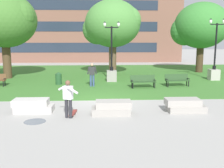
{
  "coord_description": "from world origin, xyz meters",
  "views": [
    {
      "loc": [
        -0.03,
        -14.69,
        3.52
      ],
      "look_at": [
        0.6,
        -1.4,
        1.2
      ],
      "focal_mm": 42.0,
      "sensor_mm": 36.0,
      "label": 1
    }
  ],
  "objects_px": {
    "concrete_block_right": "(185,105)",
    "person_bystander_near_lawn": "(92,73)",
    "person_skateboarder": "(68,97)",
    "park_bench_near_right": "(143,81)",
    "trash_bin": "(59,78)",
    "lamp_post_right": "(214,68)",
    "concrete_block_left": "(112,108)",
    "park_bench_near_left": "(177,79)",
    "lamp_post_center": "(112,69)",
    "concrete_block_center": "(33,106)",
    "skateboard": "(73,113)"
  },
  "relations": [
    {
      "from": "concrete_block_left",
      "to": "person_skateboarder",
      "type": "relative_size",
      "value": 1.08
    },
    {
      "from": "park_bench_near_right",
      "to": "concrete_block_left",
      "type": "bearing_deg",
      "value": -111.32
    },
    {
      "from": "person_skateboarder",
      "to": "trash_bin",
      "type": "xyz_separation_m",
      "value": [
        -1.77,
        8.67,
        -0.47
      ]
    },
    {
      "from": "concrete_block_right",
      "to": "park_bench_near_right",
      "type": "relative_size",
      "value": 1.04
    },
    {
      "from": "park_bench_near_right",
      "to": "lamp_post_right",
      "type": "height_order",
      "value": "lamp_post_right"
    },
    {
      "from": "concrete_block_center",
      "to": "lamp_post_right",
      "type": "relative_size",
      "value": 0.36
    },
    {
      "from": "trash_bin",
      "to": "lamp_post_right",
      "type": "bearing_deg",
      "value": 7.23
    },
    {
      "from": "lamp_post_right",
      "to": "concrete_block_center",
      "type": "bearing_deg",
      "value": -144.46
    },
    {
      "from": "concrete_block_right",
      "to": "person_bystander_near_lawn",
      "type": "bearing_deg",
      "value": 124.03
    },
    {
      "from": "person_skateboarder",
      "to": "lamp_post_right",
      "type": "height_order",
      "value": "lamp_post_right"
    },
    {
      "from": "skateboard",
      "to": "park_bench_near_left",
      "type": "xyz_separation_m",
      "value": [
        6.98,
        7.05,
        0.45
      ]
    },
    {
      "from": "trash_bin",
      "to": "concrete_block_left",
      "type": "bearing_deg",
      "value": -65.42
    },
    {
      "from": "park_bench_near_left",
      "to": "person_bystander_near_lawn",
      "type": "distance_m",
      "value": 6.3
    },
    {
      "from": "concrete_block_right",
      "to": "park_bench_near_left",
      "type": "height_order",
      "value": "park_bench_near_left"
    },
    {
      "from": "concrete_block_left",
      "to": "concrete_block_right",
      "type": "relative_size",
      "value": 0.96
    },
    {
      "from": "lamp_post_center",
      "to": "person_bystander_near_lawn",
      "type": "distance_m",
      "value": 2.75
    },
    {
      "from": "concrete_block_left",
      "to": "park_bench_near_right",
      "type": "distance_m",
      "value": 6.97
    },
    {
      "from": "concrete_block_center",
      "to": "lamp_post_right",
      "type": "xyz_separation_m",
      "value": [
        12.98,
        9.27,
        0.75
      ]
    },
    {
      "from": "concrete_block_left",
      "to": "lamp_post_center",
      "type": "relative_size",
      "value": 0.38
    },
    {
      "from": "lamp_post_center",
      "to": "lamp_post_right",
      "type": "bearing_deg",
      "value": 2.18
    },
    {
      "from": "person_skateboarder",
      "to": "park_bench_near_left",
      "type": "distance_m",
      "value": 10.33
    },
    {
      "from": "concrete_block_left",
      "to": "lamp_post_right",
      "type": "relative_size",
      "value": 0.36
    },
    {
      "from": "concrete_block_left",
      "to": "person_bystander_near_lawn",
      "type": "relative_size",
      "value": 1.08
    },
    {
      "from": "concrete_block_center",
      "to": "park_bench_near_left",
      "type": "relative_size",
      "value": 1.01
    },
    {
      "from": "park_bench_near_left",
      "to": "lamp_post_center",
      "type": "xyz_separation_m",
      "value": [
        -4.74,
        2.51,
        0.47
      ]
    },
    {
      "from": "concrete_block_left",
      "to": "lamp_post_right",
      "type": "height_order",
      "value": "lamp_post_right"
    },
    {
      "from": "park_bench_near_left",
      "to": "lamp_post_center",
      "type": "relative_size",
      "value": 0.38
    },
    {
      "from": "trash_bin",
      "to": "lamp_post_center",
      "type": "bearing_deg",
      "value": 17.43
    },
    {
      "from": "concrete_block_center",
      "to": "park_bench_near_left",
      "type": "distance_m",
      "value": 11.03
    },
    {
      "from": "skateboard",
      "to": "concrete_block_left",
      "type": "bearing_deg",
      "value": 2.32
    },
    {
      "from": "park_bench_near_left",
      "to": "person_bystander_near_lawn",
      "type": "relative_size",
      "value": 1.08
    },
    {
      "from": "concrete_block_center",
      "to": "person_bystander_near_lawn",
      "type": "xyz_separation_m",
      "value": [
        2.68,
        6.66,
        0.68
      ]
    },
    {
      "from": "park_bench_near_left",
      "to": "trash_bin",
      "type": "height_order",
      "value": "trash_bin"
    },
    {
      "from": "concrete_block_right",
      "to": "person_skateboarder",
      "type": "bearing_deg",
      "value": -172.09
    },
    {
      "from": "concrete_block_left",
      "to": "person_bystander_near_lawn",
      "type": "height_order",
      "value": "person_bystander_near_lawn"
    },
    {
      "from": "person_skateboarder",
      "to": "lamp_post_center",
      "type": "bearing_deg",
      "value": 76.54
    },
    {
      "from": "concrete_block_right",
      "to": "person_bystander_near_lawn",
      "type": "height_order",
      "value": "person_bystander_near_lawn"
    },
    {
      "from": "park_bench_near_right",
      "to": "trash_bin",
      "type": "distance_m",
      "value": 6.5
    },
    {
      "from": "park_bench_near_left",
      "to": "person_bystander_near_lawn",
      "type": "xyz_separation_m",
      "value": [
        -6.28,
        0.24,
        0.44
      ]
    },
    {
      "from": "skateboard",
      "to": "person_bystander_near_lawn",
      "type": "height_order",
      "value": "person_bystander_near_lawn"
    },
    {
      "from": "person_skateboarder",
      "to": "lamp_post_right",
      "type": "bearing_deg",
      "value": 42.77
    },
    {
      "from": "concrete_block_center",
      "to": "person_bystander_near_lawn",
      "type": "relative_size",
      "value": 1.1
    },
    {
      "from": "skateboard",
      "to": "person_bystander_near_lawn",
      "type": "xyz_separation_m",
      "value": [
        0.7,
        7.28,
        0.9
      ]
    },
    {
      "from": "park_bench_near_right",
      "to": "lamp_post_center",
      "type": "xyz_separation_m",
      "value": [
        -2.12,
        3.0,
        0.47
      ]
    },
    {
      "from": "concrete_block_left",
      "to": "lamp_post_right",
      "type": "distance_m",
      "value": 13.45
    },
    {
      "from": "park_bench_near_right",
      "to": "lamp_post_right",
      "type": "xyz_separation_m",
      "value": [
        6.64,
        3.33,
        0.52
      ]
    },
    {
      "from": "park_bench_near_left",
      "to": "concrete_block_center",
      "type": "bearing_deg",
      "value": -144.36
    },
    {
      "from": "concrete_block_left",
      "to": "park_bench_near_right",
      "type": "relative_size",
      "value": 1.0
    },
    {
      "from": "person_skateboarder",
      "to": "park_bench_near_right",
      "type": "relative_size",
      "value": 0.93
    },
    {
      "from": "lamp_post_right",
      "to": "lamp_post_center",
      "type": "distance_m",
      "value": 8.76
    }
  ]
}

